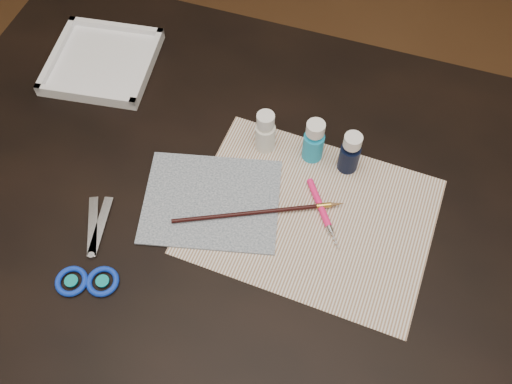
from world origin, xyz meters
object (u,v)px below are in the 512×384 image
(paper, at_px, (311,216))
(paint_bottle_navy, at_px, (350,153))
(paint_bottle_white, at_px, (265,132))
(paint_bottle_cyan, at_px, (314,141))
(palette_tray, at_px, (102,61))
(canvas, at_px, (211,201))
(scissors, at_px, (88,245))

(paper, relative_size, paint_bottle_navy, 4.58)
(paper, height_order, paint_bottle_white, paint_bottle_white)
(paint_bottle_cyan, distance_m, paint_bottle_navy, 0.07)
(paper, bearing_deg, palette_tray, 157.64)
(paint_bottle_white, xyz_separation_m, paint_bottle_cyan, (0.09, 0.01, 0.00))
(paint_bottle_white, relative_size, palette_tray, 0.44)
(canvas, relative_size, paint_bottle_white, 2.62)
(paint_bottle_cyan, height_order, scissors, paint_bottle_cyan)
(paper, distance_m, canvas, 0.18)
(paint_bottle_white, distance_m, palette_tray, 0.39)
(paint_bottle_cyan, bearing_deg, canvas, -132.72)
(canvas, xyz_separation_m, scissors, (-0.16, -0.15, 0.00))
(canvas, xyz_separation_m, paint_bottle_navy, (0.21, 0.15, 0.04))
(palette_tray, bearing_deg, paper, -22.36)
(paint_bottle_navy, height_order, palette_tray, paint_bottle_navy)
(canvas, bearing_deg, scissors, -138.07)
(canvas, height_order, paint_bottle_cyan, paint_bottle_cyan)
(canvas, bearing_deg, paint_bottle_cyan, 47.28)
(paint_bottle_white, bearing_deg, paper, -43.72)
(paper, bearing_deg, paint_bottle_white, 136.28)
(canvas, relative_size, paint_bottle_navy, 2.63)
(paint_bottle_cyan, bearing_deg, paint_bottle_white, -175.52)
(paper, distance_m, paint_bottle_white, 0.17)
(paint_bottle_white, bearing_deg, paint_bottle_navy, 1.23)
(paint_bottle_navy, height_order, scissors, paint_bottle_navy)
(paint_bottle_navy, bearing_deg, scissors, -141.50)
(paper, xyz_separation_m, paint_bottle_white, (-0.12, 0.12, 0.04))
(paint_bottle_cyan, distance_m, scissors, 0.43)
(paint_bottle_navy, relative_size, palette_tray, 0.44)
(scissors, bearing_deg, paint_bottle_navy, -76.64)
(canvas, xyz_separation_m, palette_tray, (-0.33, 0.23, 0.01))
(paint_bottle_navy, bearing_deg, palette_tray, 170.86)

